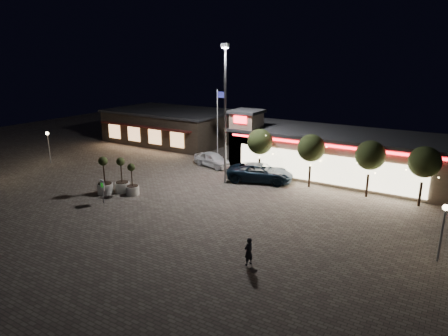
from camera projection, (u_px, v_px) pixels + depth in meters
The scene contains 19 objects.
ground at pixel (151, 206), 31.40m from camera, with size 90.00×90.00×0.00m, color #685F54.
retail_building at pixel (332, 153), 38.97m from camera, with size 20.40×8.40×6.10m.
restaurant_building at pixel (171, 125), 54.23m from camera, with size 16.40×11.00×4.30m.
floodlight_pole at pixel (225, 107), 35.03m from camera, with size 0.60×0.40×12.38m.
flagpole at pixel (218, 121), 41.71m from camera, with size 0.95×0.10×8.00m.
lamp_post_west at pixel (48, 141), 43.07m from camera, with size 0.36×0.36×3.48m.
lamp_post_east at pixel (444, 222), 22.30m from camera, with size 0.36×0.36×3.48m.
string_tree_a at pixel (260, 142), 37.43m from camera, with size 2.42×2.42×4.79m.
string_tree_b at pixel (311, 148), 34.91m from camera, with size 2.42×2.42×4.79m.
string_tree_c at pixel (370, 155), 32.39m from camera, with size 2.42×2.42×4.79m.
string_tree_d at pixel (425, 162), 30.37m from camera, with size 2.42×2.42×4.79m.
pickup_truck at pixel (260, 173), 37.18m from camera, with size 2.81×6.09×1.69m, color black.
white_sedan at pixel (213, 159), 42.16m from camera, with size 1.83×4.55×1.55m, color white.
pedestrian at pixel (249, 251), 22.36m from camera, with size 0.60×0.39×1.64m, color black.
dog at pixel (254, 270), 21.49m from camera, with size 0.46×0.25×0.25m.
planter_left at pixel (122, 181), 34.36m from camera, with size 1.25×1.25×3.06m.
planter_mid at pixel (105, 182), 33.87m from camera, with size 1.32×1.32×3.26m.
planter_right at pixel (132, 185), 33.68m from camera, with size 1.11×1.11×2.72m.
valet_sign at pixel (102, 187), 31.55m from camera, with size 0.63×0.23×1.95m.
Camera 1 is at (20.32, -22.01, 11.45)m, focal length 32.00 mm.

